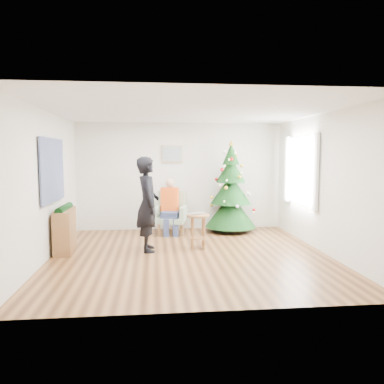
{
  "coord_description": "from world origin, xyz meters",
  "views": [
    {
      "loc": [
        -0.65,
        -6.66,
        1.82
      ],
      "look_at": [
        0.1,
        0.6,
        1.1
      ],
      "focal_mm": 35.0,
      "sensor_mm": 36.0,
      "label": 1
    }
  ],
  "objects": [
    {
      "name": "framed_picture",
      "position": [
        -0.2,
        2.46,
        1.85
      ],
      "size": [
        0.52,
        0.05,
        0.42
      ],
      "color": "tan",
      "rests_on": "wall_back"
    },
    {
      "name": "window_panel",
      "position": [
        2.47,
        1.0,
        1.5
      ],
      "size": [
        0.04,
        1.3,
        1.4
      ],
      "primitive_type": "cube",
      "color": "white",
      "rests_on": "wall_right"
    },
    {
      "name": "christmas_tree",
      "position": [
        1.18,
        2.04,
        0.98
      ],
      "size": [
        1.2,
        1.2,
        2.18
      ],
      "rotation": [
        0.0,
        0.0,
        0.29
      ],
      "color": "#3F2816",
      "rests_on": "floor"
    },
    {
      "name": "stool",
      "position": [
        0.21,
        0.5,
        0.34
      ],
      "size": [
        0.44,
        0.44,
        0.66
      ],
      "rotation": [
        0.0,
        0.0,
        0.24
      ],
      "color": "brown",
      "rests_on": "floor"
    },
    {
      "name": "garland",
      "position": [
        -2.33,
        0.52,
        0.82
      ],
      "size": [
        0.14,
        0.9,
        0.14
      ],
      "primitive_type": "cylinder",
      "rotation": [
        1.57,
        0.0,
        0.0
      ],
      "color": "black",
      "rests_on": "console"
    },
    {
      "name": "tapestry",
      "position": [
        -2.46,
        0.3,
        1.55
      ],
      "size": [
        0.03,
        1.5,
        1.15
      ],
      "primitive_type": "cube",
      "color": "black",
      "rests_on": "wall_left"
    },
    {
      "name": "console",
      "position": [
        -2.33,
        0.52,
        0.4
      ],
      "size": [
        0.38,
        1.02,
        0.8
      ],
      "primitive_type": "cube",
      "rotation": [
        0.0,
        0.0,
        0.08
      ],
      "color": "brown",
      "rests_on": "floor"
    },
    {
      "name": "laptop",
      "position": [
        0.21,
        0.5,
        0.68
      ],
      "size": [
        0.43,
        0.4,
        0.03
      ],
      "primitive_type": "imported",
      "rotation": [
        0.0,
        0.0,
        0.59
      ],
      "color": "silver",
      "rests_on": "stool"
    },
    {
      "name": "wall_left",
      "position": [
        -2.5,
        0.0,
        1.3
      ],
      "size": [
        0.0,
        5.0,
        5.0
      ],
      "primitive_type": "plane",
      "rotation": [
        1.57,
        0.0,
        1.57
      ],
      "color": "silver",
      "rests_on": "floor"
    },
    {
      "name": "game_controller",
      "position": [
        -0.57,
        0.37,
        1.2
      ],
      "size": [
        0.05,
        0.13,
        0.04
      ],
      "primitive_type": "cube",
      "rotation": [
        0.0,
        0.0,
        0.1
      ],
      "color": "white",
      "rests_on": "standing_man"
    },
    {
      "name": "wall_front",
      "position": [
        0.0,
        -2.5,
        1.3
      ],
      "size": [
        5.0,
        0.0,
        5.0
      ],
      "primitive_type": "plane",
      "rotation": [
        -1.57,
        0.0,
        0.0
      ],
      "color": "silver",
      "rests_on": "floor"
    },
    {
      "name": "ceiling",
      "position": [
        0.0,
        0.0,
        2.6
      ],
      "size": [
        5.0,
        5.0,
        0.0
      ],
      "primitive_type": "plane",
      "rotation": [
        3.14,
        0.0,
        0.0
      ],
      "color": "white",
      "rests_on": "wall_back"
    },
    {
      "name": "standing_man",
      "position": [
        -0.76,
        0.4,
        0.9
      ],
      "size": [
        0.49,
        0.69,
        1.79
      ],
      "primitive_type": "imported",
      "rotation": [
        0.0,
        0.0,
        1.67
      ],
      "color": "black",
      "rests_on": "floor"
    },
    {
      "name": "wall_back",
      "position": [
        0.0,
        2.5,
        1.3
      ],
      "size": [
        5.0,
        0.0,
        5.0
      ],
      "primitive_type": "plane",
      "rotation": [
        1.57,
        0.0,
        0.0
      ],
      "color": "silver",
      "rests_on": "floor"
    },
    {
      "name": "armchair",
      "position": [
        -0.26,
        1.93,
        0.36
      ],
      "size": [
        0.83,
        0.79,
        0.98
      ],
      "rotation": [
        0.0,
        0.0,
        -0.25
      ],
      "color": "#8AA383",
      "rests_on": "floor"
    },
    {
      "name": "floor",
      "position": [
        0.0,
        0.0,
        0.0
      ],
      "size": [
        5.0,
        5.0,
        0.0
      ],
      "primitive_type": "plane",
      "color": "brown",
      "rests_on": "ground"
    },
    {
      "name": "seated_person",
      "position": [
        -0.28,
        1.88,
        0.65
      ],
      "size": [
        0.47,
        0.62,
        1.28
      ],
      "rotation": [
        0.0,
        0.0,
        -0.25
      ],
      "color": "navy",
      "rests_on": "armchair"
    },
    {
      "name": "curtains",
      "position": [
        2.44,
        1.0,
        1.5
      ],
      "size": [
        0.05,
        1.75,
        1.5
      ],
      "color": "white",
      "rests_on": "wall_right"
    },
    {
      "name": "wall_right",
      "position": [
        2.5,
        0.0,
        1.3
      ],
      "size": [
        0.0,
        5.0,
        5.0
      ],
      "primitive_type": "plane",
      "rotation": [
        1.57,
        0.0,
        -1.57
      ],
      "color": "silver",
      "rests_on": "floor"
    }
  ]
}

